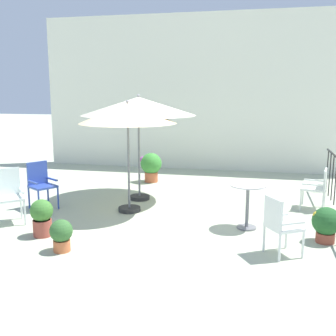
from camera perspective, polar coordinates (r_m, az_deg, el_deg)
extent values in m
plane|color=#AEB599|center=(8.05, -0.46, -6.24)|extent=(60.00, 60.00, 0.00)
cube|color=white|center=(12.36, 4.62, 10.40)|extent=(9.68, 0.30, 4.57)
cylinder|color=black|center=(9.14, 22.38, -1.78)|extent=(0.02, 0.02, 1.00)
cylinder|color=black|center=(9.50, 22.02, -1.30)|extent=(0.02, 0.02, 1.00)
cylinder|color=black|center=(9.86, 21.68, -0.85)|extent=(0.02, 0.02, 1.00)
cylinder|color=black|center=(10.22, 21.37, -0.44)|extent=(0.02, 0.02, 1.00)
cylinder|color=#2D2D2D|center=(8.17, -5.41, -5.74)|extent=(0.44, 0.44, 0.08)
cylinder|color=slate|center=(7.94, -5.54, 1.34)|extent=(0.04, 0.04, 2.12)
cone|color=beige|center=(7.85, -5.66, 7.63)|extent=(1.87, 1.87, 0.38)
sphere|color=slate|center=(7.84, -5.69, 9.23)|extent=(0.06, 0.06, 0.06)
cylinder|color=#2D2D2D|center=(9.03, -3.99, -4.12)|extent=(0.44, 0.44, 0.08)
cylinder|color=slate|center=(8.81, -4.08, 2.63)|extent=(0.04, 0.04, 2.22)
cone|color=beige|center=(8.73, -4.16, 8.62)|extent=(2.44, 2.44, 0.38)
sphere|color=slate|center=(8.72, -4.18, 10.07)|extent=(0.06, 0.06, 0.06)
cylinder|color=silver|center=(7.09, 11.14, -2.37)|extent=(0.62, 0.62, 0.02)
cylinder|color=slate|center=(7.19, 11.02, -5.41)|extent=(0.06, 0.06, 0.76)
cylinder|color=slate|center=(7.29, 10.92, -8.15)|extent=(0.34, 0.34, 0.03)
cube|color=white|center=(8.69, 19.67, -2.69)|extent=(0.54, 0.56, 0.04)
cube|color=white|center=(8.64, 21.13, -1.44)|extent=(0.13, 0.46, 0.38)
cube|color=white|center=(8.88, 19.83, -1.63)|extent=(0.41, 0.12, 0.03)
cube|color=white|center=(8.45, 19.60, -2.22)|extent=(0.41, 0.12, 0.03)
cylinder|color=white|center=(8.98, 18.35, -3.66)|extent=(0.04, 0.04, 0.41)
cylinder|color=white|center=(8.55, 18.05, -4.36)|extent=(0.04, 0.04, 0.41)
cylinder|color=white|center=(8.95, 21.03, -3.88)|extent=(0.04, 0.04, 0.41)
cylinder|color=white|center=(8.52, 20.86, -4.59)|extent=(0.04, 0.04, 0.41)
cube|color=white|center=(6.16, 15.90, -7.97)|extent=(0.59, 0.59, 0.04)
cube|color=white|center=(5.99, 14.50, -6.07)|extent=(0.25, 0.37, 0.43)
cube|color=white|center=(5.97, 17.05, -7.42)|extent=(0.35, 0.23, 0.03)
cube|color=white|center=(6.28, 14.93, -6.41)|extent=(0.35, 0.23, 0.03)
cylinder|color=white|center=(6.19, 18.36, -10.17)|extent=(0.04, 0.04, 0.40)
cylinder|color=white|center=(6.49, 16.21, -9.07)|extent=(0.04, 0.04, 0.40)
cylinder|color=white|center=(5.98, 15.34, -10.77)|extent=(0.04, 0.04, 0.40)
cylinder|color=white|center=(6.29, 13.28, -9.58)|extent=(0.04, 0.04, 0.40)
cube|color=#2F489F|center=(8.56, -17.10, -2.48)|extent=(0.63, 0.63, 0.04)
cube|color=#2F489F|center=(8.69, -17.82, -0.65)|extent=(0.27, 0.38, 0.46)
cube|color=#2F489F|center=(8.45, -18.39, -1.90)|extent=(0.36, 0.25, 0.03)
cube|color=#2F489F|center=(8.63, -15.92, -1.50)|extent=(0.36, 0.25, 0.03)
cylinder|color=#2F489F|center=(8.35, -17.62, -4.56)|extent=(0.04, 0.04, 0.44)
cylinder|color=#2F489F|center=(8.54, -15.12, -4.09)|extent=(0.04, 0.04, 0.44)
cylinder|color=#2F489F|center=(8.71, -18.86, -4.00)|extent=(0.04, 0.04, 0.44)
cylinder|color=#2F489F|center=(8.89, -16.44, -3.57)|extent=(0.04, 0.04, 0.44)
cube|color=white|center=(7.80, -21.41, -4.01)|extent=(0.67, 0.67, 0.04)
cube|color=white|center=(7.94, -21.72, -1.78)|extent=(0.39, 0.34, 0.50)
cube|color=white|center=(7.80, -19.80, -2.99)|extent=(0.30, 0.33, 0.03)
cylinder|color=white|center=(7.69, -19.38, -5.95)|extent=(0.04, 0.04, 0.45)
cylinder|color=white|center=(8.09, -19.84, -5.17)|extent=(0.04, 0.04, 0.45)
cylinder|color=#9F483A|center=(7.08, -17.14, -7.99)|extent=(0.31, 0.31, 0.27)
cylinder|color=#382819|center=(7.04, -17.19, -7.01)|extent=(0.27, 0.27, 0.02)
sphere|color=#3D772F|center=(7.00, -17.27, -5.70)|extent=(0.37, 0.37, 0.37)
cylinder|color=#C8643D|center=(10.69, -2.36, -1.27)|extent=(0.34, 0.34, 0.26)
cylinder|color=#382819|center=(10.66, -2.36, -0.65)|extent=(0.30, 0.30, 0.02)
sphere|color=#3C8C36|center=(10.62, -2.37, 0.64)|extent=(0.55, 0.55, 0.55)
sphere|color=#B84CAF|center=(10.65, -3.58, 1.21)|extent=(0.15, 0.15, 0.15)
sphere|color=#B84CAF|center=(10.68, -3.40, 1.25)|extent=(0.16, 0.16, 0.16)
cylinder|color=brown|center=(6.97, 21.12, -9.04)|extent=(0.29, 0.29, 0.16)
cylinder|color=#382819|center=(6.95, 21.16, -8.50)|extent=(0.26, 0.26, 0.02)
sphere|color=#215525|center=(6.89, 21.27, -6.94)|extent=(0.44, 0.44, 0.44)
sphere|color=gold|center=(6.79, 22.24, -7.40)|extent=(0.10, 0.10, 0.10)
sphere|color=gold|center=(6.96, 21.95, -6.01)|extent=(0.13, 0.13, 0.13)
sphere|color=gold|center=(6.84, 20.10, -6.20)|extent=(0.12, 0.12, 0.12)
cylinder|color=#CA693D|center=(6.38, -14.62, -10.45)|extent=(0.25, 0.25, 0.17)
cylinder|color=#382819|center=(6.35, -14.65, -9.80)|extent=(0.22, 0.22, 0.02)
sphere|color=#34652E|center=(6.30, -14.72, -8.49)|extent=(0.34, 0.34, 0.34)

